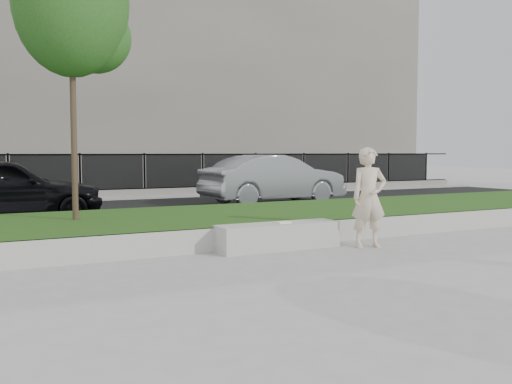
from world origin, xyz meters
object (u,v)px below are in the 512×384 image
stone_bench (278,236)px  car_dark (1,189)px  young_tree (75,9)px  book (283,222)px  car_silver (274,179)px  man (369,198)px

stone_bench → car_dark: car_dark is taller
young_tree → car_dark: 4.88m
book → young_tree: size_ratio=0.04×
stone_bench → car_dark: size_ratio=0.49×
car_dark → stone_bench: bearing=-146.3°
car_silver → book: bearing=147.7°
man → book: bearing=175.0°
man → young_tree: bearing=158.9°
man → book: 1.56m
stone_bench → car_dark: bearing=124.2°
man → young_tree: (-4.30, 3.10, 3.39)m
man → book: (-1.41, 0.51, -0.41)m
stone_bench → car_dark: 7.05m
stone_bench → book: book is taller
man → young_tree: 6.29m
book → car_dark: bearing=121.5°
stone_bench → car_silver: car_silver is taller
car_dark → car_silver: bearing=-80.0°
man → car_silver: size_ratio=0.37×
man → stone_bench: bearing=174.4°
stone_bench → car_silver: size_ratio=0.47×
young_tree → car_silver: size_ratio=1.15×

